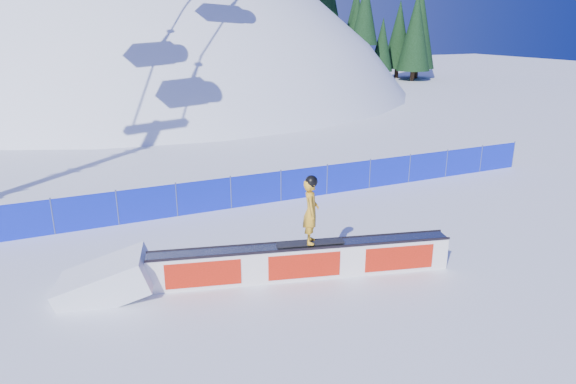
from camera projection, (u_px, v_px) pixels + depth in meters
name	position (u px, v px, depth m)	size (l,w,h in m)	color
ground	(366.00, 239.00, 16.27)	(160.00, 160.00, 0.00)	white
snow_hill	(158.00, 250.00, 58.27)	(64.00, 64.00, 64.00)	white
treeline	(361.00, 0.00, 58.79)	(24.57, 13.35, 21.19)	#312013
safety_fence	(304.00, 183.00, 19.98)	(22.05, 0.05, 1.30)	#0F22C6
rail_box	(302.00, 261.00, 13.69)	(7.99, 2.50, 0.97)	white
snow_ramp	(107.00, 294.00, 12.98)	(2.22, 1.48, 0.83)	white
snowboarder	(311.00, 211.00, 13.29)	(1.82, 0.75, 1.88)	black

